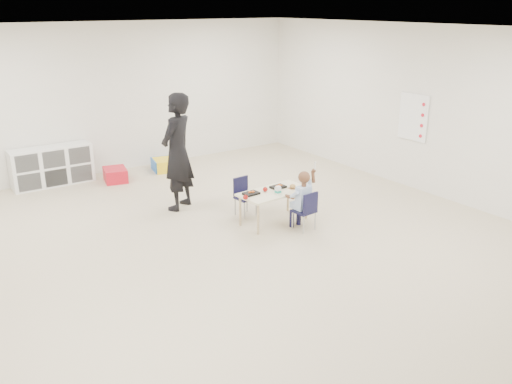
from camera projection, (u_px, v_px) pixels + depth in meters
room at (237, 150)px, 6.64m from camera, size 9.00×9.02×2.80m
table at (274, 206)px, 8.04m from camera, size 1.11×0.62×0.49m
chair_near at (304, 210)px, 7.76m from camera, size 0.31×0.29×0.59m
chair_far at (246, 197)px, 8.29m from camera, size 0.31×0.29×0.59m
child at (304, 199)px, 7.70m from camera, size 0.42×0.42×0.93m
lunch_tray_near at (278, 187)px, 8.09m from camera, size 0.23×0.18×0.03m
lunch_tray_far at (251, 193)px, 7.82m from camera, size 0.23×0.18×0.03m
milk_carton at (278, 190)px, 7.85m from camera, size 0.08×0.08×0.10m
bread_roll at (293, 186)px, 8.06m from camera, size 0.09×0.09×0.07m
apple_near at (265, 189)px, 7.92m from camera, size 0.07×0.07×0.07m
apple_far at (245, 197)px, 7.60m from camera, size 0.07×0.07×0.07m
cubby_shelf at (52, 166)px, 9.67m from camera, size 1.40×0.40×0.70m
rules_poster at (413, 117)px, 9.29m from camera, size 0.02×0.60×0.80m
adult at (177, 152)px, 8.38m from camera, size 0.80×0.74×1.84m
bin_red at (115, 175)px, 9.93m from camera, size 0.48×0.57×0.24m
bin_yellow at (164, 165)px, 10.56m from camera, size 0.46×0.54×0.23m
bin_blue at (162, 165)px, 10.58m from camera, size 0.45×0.53×0.23m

